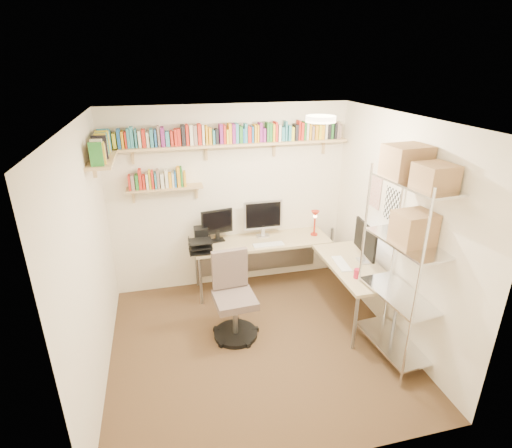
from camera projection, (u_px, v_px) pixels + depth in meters
The scene contains 6 objects.
ground at pixel (257, 345), 4.54m from camera, with size 3.20×3.20×0.00m, color #46321E.
room_shell at pixel (257, 218), 3.95m from camera, with size 3.24×3.04×2.52m.
wall_shelves at pixel (199, 146), 4.84m from camera, with size 3.12×1.09×0.80m.
corner_desk at pixel (276, 247), 5.25m from camera, with size 2.19×1.87×1.25m.
office_chair at pixel (234, 302), 4.58m from camera, with size 0.53×0.54×1.02m.
wire_rack at pixel (411, 214), 3.78m from camera, with size 0.51×0.93×2.27m.
Camera 1 is at (-0.88, -3.56, 3.00)m, focal length 28.00 mm.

